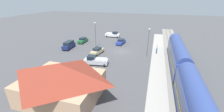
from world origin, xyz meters
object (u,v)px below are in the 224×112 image
object	(u,v)px
station_building	(61,80)
sedan_blue	(121,42)
pickup_white	(113,34)
suv_navy	(69,45)
pedestrian_waiting_far	(157,47)
light_pole_lot_center	(95,32)
light_pole_near_platform	(148,39)
pedestrian_on_platform	(157,50)
sedan_tan	(97,51)
pickup_silver	(96,60)
sedan_green	(83,40)

from	to	relation	value
station_building	sedan_blue	xyz separation A→B (m)	(-2.26, -28.73, -2.09)
pickup_white	suv_navy	bearing A→B (deg)	61.90
pedestrian_waiting_far	light_pole_lot_center	xyz separation A→B (m)	(17.96, 2.03, 3.52)
light_pole_near_platform	pedestrian_on_platform	bearing A→B (deg)	-141.59
sedan_blue	light_pole_lot_center	size ratio (longest dim) A/B	0.62
sedan_tan	light_pole_lot_center	world-z (taller)	light_pole_lot_center
pickup_white	pedestrian_waiting_far	bearing A→B (deg)	146.08
pickup_silver	pickup_white	size ratio (longest dim) A/B	1.04
pickup_silver	pedestrian_on_platform	bearing A→B (deg)	-141.84
station_building	sedan_green	world-z (taller)	station_building
sedan_green	light_pole_near_platform	world-z (taller)	light_pole_near_platform
light_pole_near_platform	pickup_silver	bearing A→B (deg)	38.10
pedestrian_on_platform	light_pole_near_platform	distance (m)	4.50
sedan_blue	light_pole_near_platform	xyz separation A→B (m)	(-8.94, 8.10, 3.78)
sedan_tan	light_pole_lot_center	bearing A→B (deg)	-63.57
station_building	sedan_tan	world-z (taller)	station_building
sedan_tan	light_pole_lot_center	size ratio (longest dim) A/B	0.62
light_pole_near_platform	light_pole_lot_center	size ratio (longest dim) A/B	0.97
pickup_white	sedan_tan	xyz separation A→B (m)	(-0.95, 18.04, -0.15)
light_pole_lot_center	sedan_tan	bearing A→B (deg)	116.43
pickup_white	light_pole_near_platform	bearing A→B (deg)	131.40
pedestrian_waiting_far	sedan_blue	world-z (taller)	pedestrian_waiting_far
pickup_white	pickup_silver	bearing A→B (deg)	97.30
pedestrian_waiting_far	sedan_green	size ratio (longest dim) A/B	0.38
pedestrian_on_platform	sedan_blue	distance (m)	12.90
sedan_tan	sedan_green	xyz separation A→B (m)	(8.59, -8.21, 0.00)
sedan_tan	sedan_green	bearing A→B (deg)	-43.73
pedestrian_waiting_far	pickup_silver	world-z (taller)	pickup_silver
pickup_white	light_pole_near_platform	world-z (taller)	light_pole_near_platform
sedan_blue	sedan_green	distance (m)	12.86
pickup_white	light_pole_lot_center	xyz separation A→B (m)	(1.52, 13.08, 3.77)
sedan_tan	light_pole_near_platform	size ratio (longest dim) A/B	0.64
station_building	light_pole_near_platform	xyz separation A→B (m)	(-11.20, -20.63, 1.69)
sedan_green	light_pole_lot_center	bearing A→B (deg)	151.99
sedan_tan	sedan_blue	bearing A→B (deg)	-111.85
pedestrian_on_platform	light_pole_near_platform	size ratio (longest dim) A/B	0.23
suv_navy	pedestrian_on_platform	bearing A→B (deg)	-174.42
sedan_tan	light_pole_lot_center	xyz separation A→B (m)	(2.47, -4.96, 3.92)
sedan_green	light_pole_lot_center	size ratio (longest dim) A/B	0.59
suv_navy	light_pole_lot_center	distance (m)	8.83
sedan_green	light_pole_lot_center	world-z (taller)	light_pole_lot_center
sedan_green	station_building	bearing A→B (deg)	111.37
pedestrian_waiting_far	suv_navy	size ratio (longest dim) A/B	0.34
pickup_white	light_pole_lot_center	world-z (taller)	light_pole_lot_center
pickup_silver	sedan_green	world-z (taller)	pickup_silver
pickup_white	light_pole_near_platform	distance (m)	21.48
pedestrian_waiting_far	sedan_green	xyz separation A→B (m)	(24.08, -1.23, -0.40)
sedan_blue	sedan_green	bearing A→B (deg)	9.15
station_building	pickup_silver	world-z (taller)	station_building
pedestrian_on_platform	pickup_silver	distance (m)	16.80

